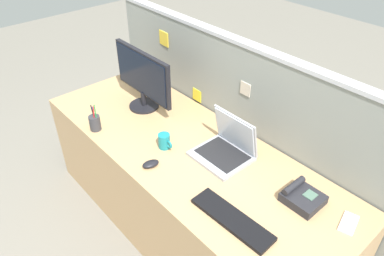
{
  "coord_description": "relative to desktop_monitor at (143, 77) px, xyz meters",
  "views": [
    {
      "loc": [
        1.35,
        -1.14,
        2.12
      ],
      "look_at": [
        0.0,
        0.05,
        0.84
      ],
      "focal_mm": 34.27,
      "sensor_mm": 36.0,
      "label": 1
    }
  ],
  "objects": [
    {
      "name": "ground_plane",
      "position": [
        0.55,
        -0.09,
        -0.95
      ],
      "size": [
        10.0,
        10.0,
        0.0
      ],
      "primitive_type": "plane",
      "color": "slate"
    },
    {
      "name": "desk",
      "position": [
        0.55,
        -0.09,
        -0.59
      ],
      "size": [
        2.19,
        0.8,
        0.72
      ],
      "primitive_type": "cube",
      "color": "tan",
      "rests_on": "ground_plane"
    },
    {
      "name": "cubicle_divider",
      "position": [
        0.55,
        0.35,
        -0.3
      ],
      "size": [
        2.41,
        0.08,
        1.29
      ],
      "color": "gray",
      "rests_on": "ground_plane"
    },
    {
      "name": "desktop_monitor",
      "position": [
        0.0,
        0.0,
        0.0
      ],
      "size": [
        0.58,
        0.21,
        0.42
      ],
      "color": "black",
      "rests_on": "desk"
    },
    {
      "name": "laptop",
      "position": [
        0.77,
        0.05,
        -0.17
      ],
      "size": [
        0.32,
        0.28,
        0.26
      ],
      "color": "#9EA0A8",
      "rests_on": "desk"
    },
    {
      "name": "desk_phone",
      "position": [
        1.29,
        0.07,
        -0.2
      ],
      "size": [
        0.19,
        0.17,
        0.09
      ],
      "color": "#232328",
      "rests_on": "desk"
    },
    {
      "name": "keyboard_main",
      "position": [
        1.14,
        -0.29,
        -0.22
      ],
      "size": [
        0.45,
        0.14,
        0.02
      ],
      "primitive_type": "cube",
      "rotation": [
        0.0,
        0.0,
        0.04
      ],
      "color": "black",
      "rests_on": "desk"
    },
    {
      "name": "computer_mouse_right_hand",
      "position": [
        0.55,
        -0.35,
        -0.22
      ],
      "size": [
        0.08,
        0.11,
        0.03
      ],
      "primitive_type": "ellipsoid",
      "rotation": [
        0.0,
        0.0,
        -0.21
      ],
      "color": "black",
      "rests_on": "desk"
    },
    {
      "name": "pen_cup",
      "position": [
        0.02,
        -0.41,
        -0.18
      ],
      "size": [
        0.07,
        0.07,
        0.19
      ],
      "color": "#333338",
      "rests_on": "desk"
    },
    {
      "name": "cell_phone_white_slab",
      "position": [
        1.53,
        0.12,
        -0.23
      ],
      "size": [
        0.1,
        0.15,
        0.01
      ],
      "primitive_type": "cube",
      "rotation": [
        0.0,
        0.0,
        0.26
      ],
      "color": "silver",
      "rests_on": "desk"
    },
    {
      "name": "tv_remote",
      "position": [
        -0.46,
        0.18,
        -0.22
      ],
      "size": [
        0.07,
        0.18,
        0.02
      ],
      "primitive_type": "cube",
      "rotation": [
        0.0,
        0.0,
        -0.18
      ],
      "color": "black",
      "rests_on": "desk"
    },
    {
      "name": "coffee_mug",
      "position": [
        0.47,
        -0.19,
        -0.19
      ],
      "size": [
        0.11,
        0.07,
        0.09
      ],
      "color": "#197A84",
      "rests_on": "desk"
    }
  ]
}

